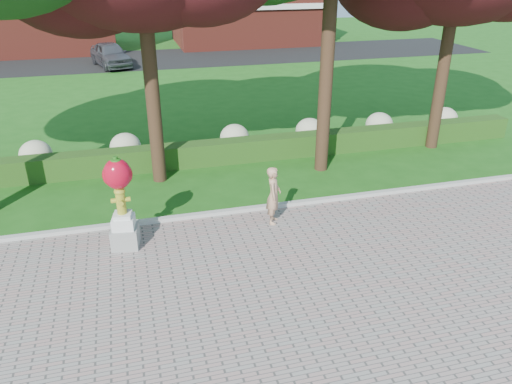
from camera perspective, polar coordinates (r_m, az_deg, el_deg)
ground at (r=11.91m, az=1.49°, el=-8.91°), size 100.00×100.00×0.00m
curb at (r=14.37m, az=-1.89°, el=-2.16°), size 40.00×0.18×0.15m
lawn_hedge at (r=17.83m, az=-4.88°, el=4.51°), size 24.00×0.70×0.80m
hydrangea_row at (r=18.80m, az=-3.74°, el=6.14°), size 20.10×1.10×0.99m
street at (r=38.13m, az=-10.88°, el=14.73°), size 50.00×8.00×0.02m
building_left at (r=44.13m, az=-25.79°, el=18.80°), size 14.00×8.00×7.00m
building_right at (r=44.91m, az=-1.08°, el=20.79°), size 12.00×8.00×6.40m
hydrant_sculpture at (r=12.58m, az=-15.20°, el=-0.92°), size 0.75×0.75×2.43m
woman at (r=13.49m, az=2.02°, el=-0.37°), size 0.59×0.70×1.63m
parked_car at (r=35.89m, az=-16.29°, el=14.86°), size 3.07×4.96×1.57m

